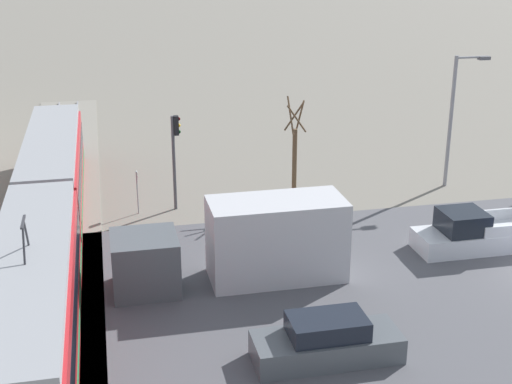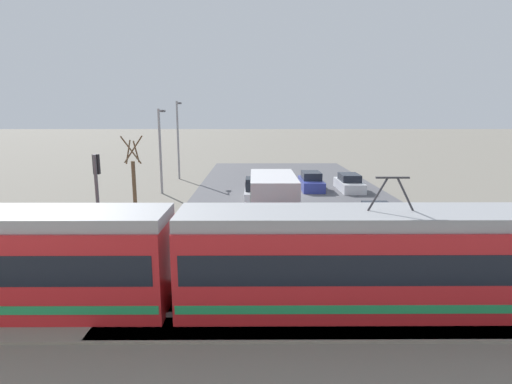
{
  "view_description": "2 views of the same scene",
  "coord_description": "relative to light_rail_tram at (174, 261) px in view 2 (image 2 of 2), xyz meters",
  "views": [
    {
      "loc": [
        -22.73,
        17.05,
        12.84
      ],
      "look_at": [
        3.34,
        11.3,
        3.24
      ],
      "focal_mm": 50.0,
      "sensor_mm": 36.0,
      "label": 1
    },
    {
      "loc": [
        3.14,
        32.45,
        6.57
      ],
      "look_at": [
        3.01,
        8.78,
        1.99
      ],
      "focal_mm": 28.0,
      "sensor_mm": 36.0,
      "label": 2
    }
  ],
  "objects": [
    {
      "name": "pickup_truck",
      "position": [
        -2.99,
        -17.94,
        -0.98
      ],
      "size": [
        1.97,
        5.41,
        1.77
      ],
      "color": "silver",
      "rests_on": "ground"
    },
    {
      "name": "rail_bed",
      "position": [
        -5.84,
        0.0,
        -1.68
      ],
      "size": [
        73.63,
        4.4,
        0.22
      ],
      "color": "gray",
      "rests_on": "ground"
    },
    {
      "name": "sedan_car_1",
      "position": [
        -11.07,
        -21.64,
        -1.05
      ],
      "size": [
        1.86,
        4.64,
        1.44
      ],
      "rotation": [
        0.0,
        0.0,
        3.14
      ],
      "color": "silver",
      "rests_on": "ground"
    },
    {
      "name": "box_truck",
      "position": [
        -3.76,
        -7.69,
        -0.16
      ],
      "size": [
        2.48,
        9.02,
        3.23
      ],
      "color": "#4C5156",
      "rests_on": "ground"
    },
    {
      "name": "light_rail_tram",
      "position": [
        0.0,
        0.0,
        0.0
      ],
      "size": [
        28.49,
        2.75,
        4.52
      ],
      "color": "#B21E23",
      "rests_on": "ground"
    },
    {
      "name": "street_lamp_near_crossing",
      "position": [
        5.12,
        -20.86,
        2.42
      ],
      "size": [
        0.36,
        1.95,
        7.08
      ],
      "color": "gray",
      "rests_on": "ground"
    },
    {
      "name": "road_surface",
      "position": [
        -5.84,
        -19.68,
        -1.68
      ],
      "size": [
        16.41,
        43.59,
        0.08
      ],
      "color": "#4C4C51",
      "rests_on": "ground"
    },
    {
      "name": "street_lamp_mid_block",
      "position": [
        5.08,
        -28.71,
        2.88
      ],
      "size": [
        0.36,
        1.95,
        7.96
      ],
      "color": "gray",
      "rests_on": "ground"
    },
    {
      "name": "sedan_car_0",
      "position": [
        -9.82,
        -9.07,
        -1.02
      ],
      "size": [
        1.77,
        4.74,
        1.5
      ],
      "rotation": [
        0.0,
        0.0,
        3.14
      ],
      "color": "#4C5156",
      "rests_on": "ground"
    },
    {
      "name": "ground_plane",
      "position": [
        -5.84,
        -19.68,
        -1.72
      ],
      "size": [
        320.0,
        320.0,
        0.0
      ],
      "primitive_type": "plane",
      "color": "slate"
    },
    {
      "name": "sedan_car_2",
      "position": [
        -7.79,
        -22.09,
        -1.0
      ],
      "size": [
        1.85,
        4.61,
        1.56
      ],
      "rotation": [
        0.0,
        0.0,
        3.14
      ],
      "color": "navy",
      "rests_on": "ground"
    },
    {
      "name": "no_parking_sign",
      "position": [
        4.54,
        -4.02,
        -0.4
      ],
      "size": [
        0.32,
        0.08,
        2.17
      ],
      "color": "gray",
      "rests_on": "ground"
    },
    {
      "name": "traffic_light_pole",
      "position": [
        4.77,
        -5.95,
        1.38
      ],
      "size": [
        0.28,
        0.47,
        4.75
      ],
      "color": "#47474C",
      "rests_on": "ground"
    },
    {
      "name": "street_tree",
      "position": [
        4.84,
        -12.01,
        0.7
      ],
      "size": [
        1.25,
        1.04,
        5.32
      ],
      "color": "brown",
      "rests_on": "ground"
    }
  ]
}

